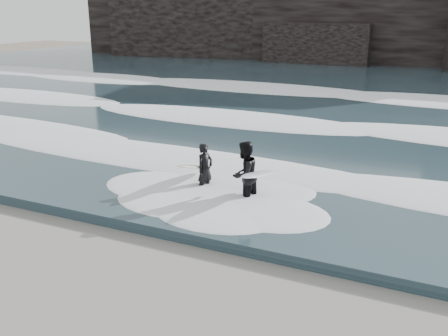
% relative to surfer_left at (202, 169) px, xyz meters
% --- Properties ---
extents(ground, '(120.00, 120.00, 0.00)m').
position_rel_surfer_left_xyz_m(ground, '(2.18, -6.22, -0.81)').
color(ground, '#776651').
rests_on(ground, ground).
extents(sea, '(90.00, 52.00, 0.30)m').
position_rel_surfer_left_xyz_m(sea, '(2.18, 22.78, -0.66)').
color(sea, '#243840').
rests_on(sea, ground).
extents(headland, '(70.00, 9.00, 10.00)m').
position_rel_surfer_left_xyz_m(headland, '(2.18, 39.78, 4.19)').
color(headland, black).
rests_on(headland, ground).
extents(foam_near, '(60.00, 3.20, 0.20)m').
position_rel_surfer_left_xyz_m(foam_near, '(2.18, 2.78, -0.41)').
color(foam_near, white).
rests_on(foam_near, sea).
extents(foam_mid, '(60.00, 4.00, 0.24)m').
position_rel_surfer_left_xyz_m(foam_mid, '(2.18, 9.78, -0.39)').
color(foam_mid, white).
rests_on(foam_mid, sea).
extents(foam_far, '(60.00, 4.80, 0.30)m').
position_rel_surfer_left_xyz_m(foam_far, '(2.18, 18.78, -0.36)').
color(foam_far, white).
rests_on(foam_far, sea).
extents(surfer_left, '(1.06, 2.17, 1.60)m').
position_rel_surfer_left_xyz_m(surfer_left, '(0.00, 0.00, 0.00)').
color(surfer_left, black).
rests_on(surfer_left, ground).
extents(surfer_right, '(1.21, 1.93, 1.91)m').
position_rel_surfer_left_xyz_m(surfer_right, '(1.56, -0.36, 0.15)').
color(surfer_right, black).
rests_on(surfer_right, ground).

